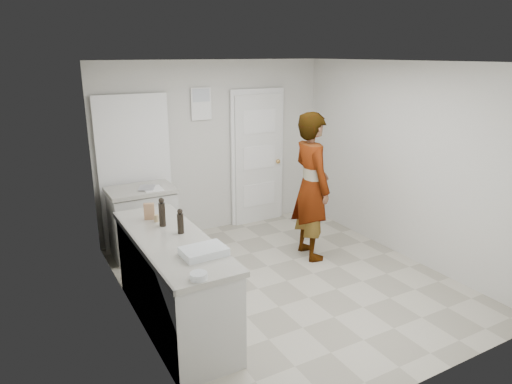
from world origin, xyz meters
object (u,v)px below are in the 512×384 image
cake_mix_box (149,211)px  baking_dish (204,252)px  spice_jar (156,218)px  oil_cruet_b (162,213)px  egg_bowl (199,276)px  person (311,186)px  oil_cruet_a (180,222)px

cake_mix_box → baking_dish: cake_mix_box is taller
cake_mix_box → spice_jar: (0.04, -0.10, -0.05)m
oil_cruet_b → egg_bowl: oil_cruet_b is taller
cake_mix_box → egg_bowl: 1.48m
person → cake_mix_box: (-2.14, -0.10, 0.06)m
baking_dish → spice_jar: bearing=96.4°
cake_mix_box → baking_dish: (0.15, -1.09, -0.06)m
oil_cruet_b → spice_jar: bearing=96.9°
cake_mix_box → oil_cruet_b: (0.06, -0.25, 0.06)m
person → oil_cruet_a: person is taller
egg_bowl → cake_mix_box: bearing=87.8°
oil_cruet_b → egg_bowl: size_ratio=2.18×
spice_jar → egg_bowl: spice_jar is taller
oil_cruet_a → oil_cruet_b: (-0.09, 0.27, 0.02)m
person → egg_bowl: person is taller
baking_dish → oil_cruet_a: bearing=89.9°
spice_jar → baking_dish: size_ratio=0.19×
cake_mix_box → oil_cruet_b: size_ratio=0.59×
person → oil_cruet_b: person is taller
person → baking_dish: 2.31m
cake_mix_box → oil_cruet_b: oil_cruet_b is taller
person → oil_cruet_a: size_ratio=7.67×
person → oil_cruet_a: 2.08m
cake_mix_box → oil_cruet_b: 0.26m
spice_jar → egg_bowl: (-0.10, -1.37, -0.01)m
cake_mix_box → baking_dish: bearing=-60.1°
egg_bowl → baking_dish: bearing=62.0°
cake_mix_box → oil_cruet_b: bearing=-54.9°
person → egg_bowl: size_ratio=13.95×
cake_mix_box → oil_cruet_a: 0.54m
oil_cruet_b → baking_dish: oil_cruet_b is taller
oil_cruet_a → egg_bowl: bearing=-102.2°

